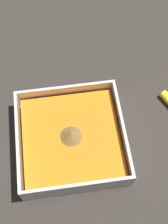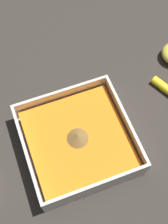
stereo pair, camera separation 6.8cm
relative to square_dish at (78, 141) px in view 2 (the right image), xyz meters
The scene contains 2 objects.
ground_plane 0.04m from the square_dish, 120.49° to the right, with size 4.00×4.00×0.00m, color #332D28.
square_dish is the anchor object (origin of this frame).
Camera 2 is at (0.09, 0.26, 0.63)m, focal length 50.00 mm.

